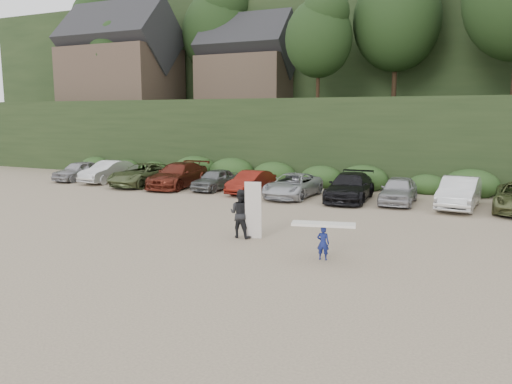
% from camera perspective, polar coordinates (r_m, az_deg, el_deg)
% --- Properties ---
extents(ground, '(120.00, 120.00, 0.00)m').
position_cam_1_polar(ground, '(20.14, 0.80, -5.17)').
color(ground, tan).
rests_on(ground, ground).
extents(hillside_backdrop, '(90.00, 41.50, 28.00)m').
position_cam_1_polar(hillside_backdrop, '(54.79, 16.38, 15.18)').
color(hillside_backdrop, black).
rests_on(hillside_backdrop, ground).
extents(parked_cars, '(39.63, 6.06, 1.65)m').
position_cam_1_polar(parked_cars, '(29.51, 7.56, 0.77)').
color(parked_cars, '#9F9FA4').
rests_on(parked_cars, ground).
extents(child_surfer, '(2.20, 1.06, 1.28)m').
position_cam_1_polar(child_surfer, '(17.02, 7.69, -4.87)').
color(child_surfer, navy).
rests_on(child_surfer, ground).
extents(adult_surfer, '(1.40, 0.77, 2.30)m').
position_cam_1_polar(adult_surfer, '(19.86, -1.63, -2.45)').
color(adult_surfer, black).
rests_on(adult_surfer, ground).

